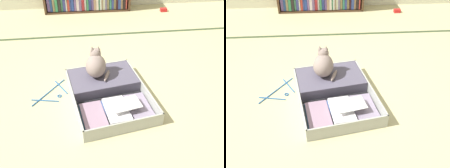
{
  "view_description": "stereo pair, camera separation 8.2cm",
  "coord_description": "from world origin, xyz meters",
  "views": [
    {
      "loc": [
        -0.18,
        -1.7,
        1.4
      ],
      "look_at": [
        0.03,
        -0.08,
        0.2
      ],
      "focal_mm": 39.7,
      "sensor_mm": 36.0,
      "label": 1
    },
    {
      "loc": [
        -0.09,
        -1.71,
        1.4
      ],
      "look_at": [
        0.03,
        -0.08,
        0.2
      ],
      "focal_mm": 39.7,
      "sensor_mm": 36.0,
      "label": 2
    }
  ],
  "objects": [
    {
      "name": "ground_plane",
      "position": [
        0.0,
        0.0,
        0.0
      ],
      "size": [
        10.0,
        10.0,
        0.0
      ],
      "primitive_type": "plane",
      "color": "#C2BC88"
    },
    {
      "name": "tatami_border",
      "position": [
        0.0,
        1.3,
        0.0
      ],
      "size": [
        4.8,
        0.05,
        0.0
      ],
      "color": "#384A2C",
      "rests_on": "ground_plane"
    },
    {
      "name": "open_suitcase",
      "position": [
        -0.01,
        0.05,
        0.05
      ],
      "size": [
        0.76,
        0.94,
        0.12
      ],
      "color": "#B5B9AF",
      "rests_on": "ground_plane"
    },
    {
      "name": "black_cat",
      "position": [
        -0.08,
        0.2,
        0.22
      ],
      "size": [
        0.24,
        0.26,
        0.27
      ],
      "color": "gray",
      "rests_on": "open_suitcase"
    },
    {
      "name": "clothes_hanger",
      "position": [
        -0.49,
        0.11,
        0.01
      ],
      "size": [
        0.32,
        0.37,
        0.01
      ],
      "color": "#255D9C",
      "rests_on": "ground_plane"
    },
    {
      "name": "small_red_pouch",
      "position": [
        1.12,
        2.04,
        0.02
      ],
      "size": [
        0.1,
        0.07,
        0.05
      ],
      "color": "red",
      "rests_on": "ground_plane"
    }
  ]
}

